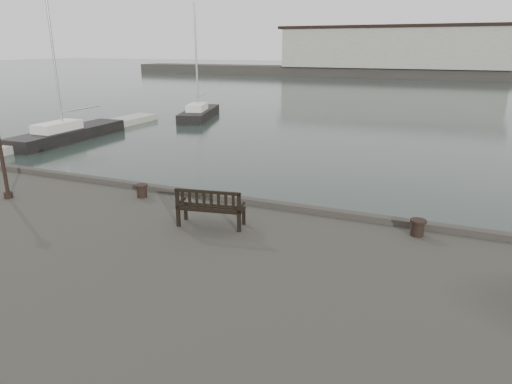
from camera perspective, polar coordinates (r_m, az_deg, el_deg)
ground at (r=15.11m, az=-0.40°, el=-6.93°), size 400.00×400.00×0.00m
pontoon at (r=34.59m, az=-25.04°, el=5.98°), size 2.00×24.00×0.50m
breakwater at (r=105.09m, az=18.38°, el=15.76°), size 140.00×9.50×12.20m
bench at (r=12.62m, az=-5.66°, el=-2.79°), size 1.92×0.95×1.06m
bollard_left at (r=15.46m, az=-14.08°, el=0.15°), size 0.45×0.45×0.43m
bollard_right at (r=12.68m, az=19.55°, el=-4.23°), size 0.45×0.45×0.44m
yacht_c at (r=35.02m, az=-22.32°, el=6.44°), size 2.59×9.57×12.80m
yacht_d at (r=42.96m, az=-7.08°, el=9.46°), size 4.48×8.46×10.49m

